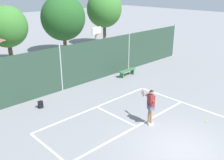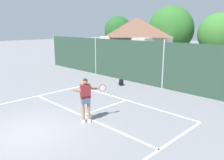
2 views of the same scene
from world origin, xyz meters
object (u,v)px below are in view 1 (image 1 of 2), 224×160
at_px(tennis_player, 151,104).
at_px(backpack_black, 41,105).
at_px(basketball_hoop, 97,43).
at_px(courtside_bench, 127,71).
at_px(tennis_ball, 206,121).

relative_size(tennis_player, backpack_black, 4.01).
relative_size(basketball_hoop, courtside_bench, 2.22).
distance_m(tennis_ball, backpack_black, 9.07).
distance_m(tennis_ball, courtside_bench, 8.00).
bearing_deg(courtside_bench, tennis_player, -128.16).
distance_m(basketball_hoop, tennis_player, 9.30).
bearing_deg(backpack_black, tennis_player, -60.62).
distance_m(backpack_black, courtside_bench, 7.58).
relative_size(tennis_player, tennis_ball, 28.10).
distance_m(basketball_hoop, backpack_black, 7.75).
distance_m(tennis_player, tennis_ball, 3.13).
height_order(basketball_hoop, tennis_ball, basketball_hoop).
bearing_deg(backpack_black, basketball_hoop, 23.56).
xyz_separation_m(tennis_player, courtside_bench, (4.51, 5.74, -0.75)).
bearing_deg(tennis_ball, basketball_hoop, 81.50).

